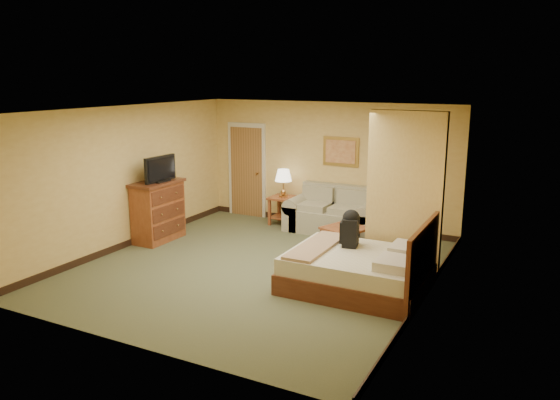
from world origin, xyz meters
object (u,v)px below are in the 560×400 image
Objects in this scene: dresser at (158,211)px; bed at (361,270)px; loveseat at (332,217)px; coffee_table at (345,234)px.

dresser reaches higher than bed.
bed is at bearing -60.09° from loveseat.
coffee_table is 3.59m from dresser.
loveseat is 3.46m from dresser.
loveseat is at bearing 119.91° from bed.
coffee_table is at bearing 118.00° from bed.
coffee_table is at bearing 16.60° from dresser.
dresser reaches higher than coffee_table.
loveseat reaches higher than coffee_table.
dresser is (-2.75, -2.08, 0.28)m from loveseat.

